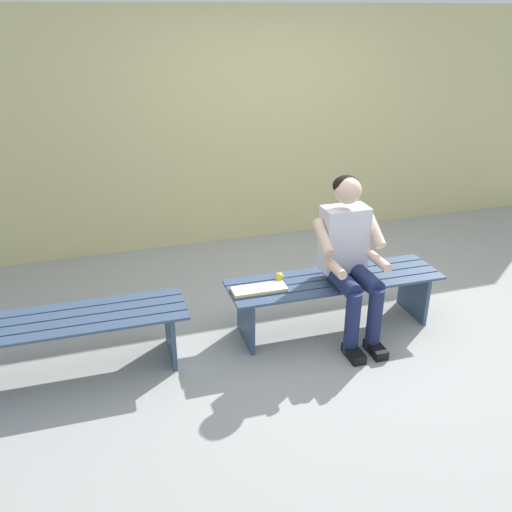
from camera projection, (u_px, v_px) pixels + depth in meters
The scene contains 7 objects.
ground_plane at pixel (251, 440), 3.25m from camera, with size 10.00×7.00×0.04m, color #9E9E99.
brick_wall at pixel (208, 130), 5.59m from camera, with size 9.50×0.24×2.39m, color #D1C684.
bench_near at pixel (334, 290), 4.23m from camera, with size 1.69×0.48×0.44m.
bench_far at pixel (71, 331), 3.70m from camera, with size 1.58×0.48×0.44m.
person_seated at pixel (350, 254), 4.02m from camera, with size 0.50×0.69×1.24m.
apple at pixel (279, 277), 4.13m from camera, with size 0.07×0.07×0.07m, color gold.
book_open at pixel (259, 289), 4.01m from camera, with size 0.41×0.16×0.02m.
Camera 1 is at (1.70, 3.39, 2.33)m, focal length 38.01 mm.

